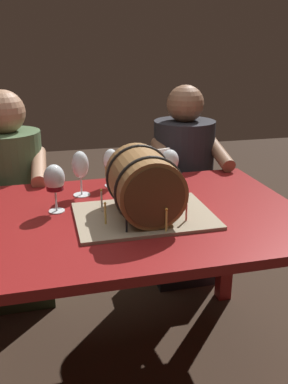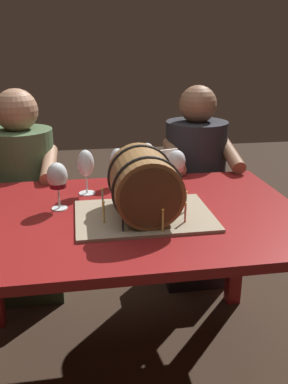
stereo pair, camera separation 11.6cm
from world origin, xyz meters
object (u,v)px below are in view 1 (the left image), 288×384
object	(u,v)px
wine_glass_red	(54,180)
person_seated_left	(14,210)
barrel_cake	(144,187)
wine_glass_white	(140,157)
person_seated_right	(182,195)
menu_card	(158,166)
wine_glass_rose	(170,162)
wine_glass_empty	(80,166)
wine_glass_amber	(111,162)
dining_table	(127,238)

from	to	relation	value
wine_glass_red	person_seated_left	xyz separation A→B (m)	(-0.21, 0.59, -0.33)
barrel_cake	wine_glass_white	xyz separation A→B (m)	(0.08, 0.37, 0.01)
person_seated_right	barrel_cake	bearing A→B (deg)	-119.48
wine_glass_white	menu_card	xyz separation A→B (m)	(0.09, 0.01, -0.05)
barrel_cake	person_seated_right	distance (m)	0.89
wine_glass_rose	menu_card	distance (m)	0.08
wine_glass_empty	wine_glass_red	bearing A→B (deg)	-125.52
wine_glass_amber	person_seated_right	world-z (taller)	person_seated_right
wine_glass_amber	person_seated_right	xyz separation A→B (m)	(0.46, 0.34, -0.32)
dining_table	wine_glass_red	xyz separation A→B (m)	(-0.26, 0.09, 0.23)
wine_glass_empty	wine_glass_amber	bearing A→B (deg)	32.01
person_seated_right	person_seated_left	bearing A→B (deg)	180.00
barrel_cake	person_seated_left	bearing A→B (deg)	125.82
menu_card	barrel_cake	bearing A→B (deg)	-128.44
person_seated_left	person_seated_right	world-z (taller)	same
wine_glass_amber	menu_card	xyz separation A→B (m)	(0.22, -0.00, -0.03)
wine_glass_amber	person_seated_left	size ratio (longest dim) A/B	0.15
dining_table	menu_card	size ratio (longest dim) A/B	8.53
barrel_cake	menu_card	size ratio (longest dim) A/B	3.17
dining_table	wine_glass_empty	bearing A→B (deg)	120.70
wine_glass_red	menu_card	distance (m)	0.54
dining_table	wine_glass_empty	size ratio (longest dim) A/B	7.04
wine_glass_empty	person_seated_right	world-z (taller)	person_seated_right
wine_glass_white	wine_glass_rose	size ratio (longest dim) A/B	1.14
person_seated_left	wine_glass_red	bearing A→B (deg)	-70.60
wine_glass_amber	menu_card	world-z (taller)	wine_glass_amber
dining_table	barrel_cake	xyz separation A→B (m)	(0.06, -0.05, 0.22)
wine_glass_rose	person_seated_right	bearing A→B (deg)	62.55
wine_glass_amber	wine_glass_red	bearing A→B (deg)	-135.99
wine_glass_amber	menu_card	size ratio (longest dim) A/B	1.08
wine_glass_rose	barrel_cake	bearing A→B (deg)	-121.92
dining_table	wine_glass_white	size ratio (longest dim) A/B	7.01
barrel_cake	wine_glass_empty	world-z (taller)	barrel_cake
wine_glass_empty	person_seated_right	xyz separation A→B (m)	(0.61, 0.43, -0.34)
wine_glass_white	person_seated_right	world-z (taller)	person_seated_right
wine_glass_rose	wine_glass_red	bearing A→B (deg)	-160.30
wine_glass_amber	dining_table	bearing A→B (deg)	-89.81
wine_glass_white	wine_glass_rose	bearing A→B (deg)	-22.95
wine_glass_empty	wine_glass_amber	size ratio (longest dim) A/B	1.12
wine_glass_red	person_seated_left	world-z (taller)	person_seated_left
wine_glass_red	person_seated_left	distance (m)	0.70
wine_glass_empty	menu_card	distance (m)	0.38
dining_table	wine_glass_white	xyz separation A→B (m)	(0.13, 0.32, 0.24)
wine_glass_red	wine_glass_white	bearing A→B (deg)	31.16
wine_glass_empty	wine_glass_white	bearing A→B (deg)	15.66
menu_card	wine_glass_red	bearing A→B (deg)	-167.96
wine_glass_red	dining_table	bearing A→B (deg)	-18.46
wine_glass_white	menu_card	distance (m)	0.10
wine_glass_red	wine_glass_amber	bearing A→B (deg)	44.01
wine_glass_empty	person_seated_left	distance (m)	0.63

